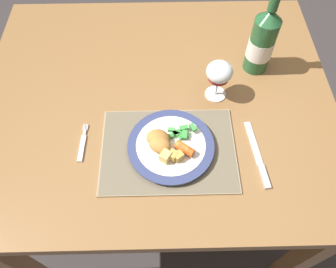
{
  "coord_description": "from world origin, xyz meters",
  "views": [
    {
      "loc": [
        0.02,
        -0.66,
        1.55
      ],
      "look_at": [
        0.03,
        -0.17,
        0.78
      ],
      "focal_mm": 35.0,
      "sensor_mm": 36.0,
      "label": 1
    }
  ],
  "objects": [
    {
      "name": "breaded_croquettes",
      "position": [
        0.01,
        -0.19,
        0.78
      ],
      "size": [
        0.08,
        0.1,
        0.03
      ],
      "color": "#A87033",
      "rests_on": "dinner_plate"
    },
    {
      "name": "bottle",
      "position": [
        0.33,
        0.12,
        0.85
      ],
      "size": [
        0.08,
        0.08,
        0.29
      ],
      "color": "#23562D",
      "rests_on": "dining_table"
    },
    {
      "name": "placemat",
      "position": [
        0.03,
        -0.2,
        0.74
      ],
      "size": [
        0.38,
        0.27,
        0.01
      ],
      "color": "gray",
      "rests_on": "dining_table"
    },
    {
      "name": "dining_table",
      "position": [
        0.0,
        0.0,
        0.64
      ],
      "size": [
        1.12,
        0.94,
        0.74
      ],
      "color": "olive",
      "rests_on": "ground"
    },
    {
      "name": "roast_potatoes",
      "position": [
        0.04,
        -0.24,
        0.78
      ],
      "size": [
        0.07,
        0.04,
        0.03
      ],
      "color": "#E5BC66",
      "rests_on": "dinner_plate"
    },
    {
      "name": "glazed_carrots",
      "position": [
        0.07,
        -0.22,
        0.78
      ],
      "size": [
        0.06,
        0.06,
        0.02
      ],
      "color": "orange",
      "rests_on": "dinner_plate"
    },
    {
      "name": "green_beans_pile",
      "position": [
        0.07,
        -0.17,
        0.77
      ],
      "size": [
        0.09,
        0.09,
        0.02
      ],
      "color": "green",
      "rests_on": "dinner_plate"
    },
    {
      "name": "dinner_plate",
      "position": [
        0.04,
        -0.2,
        0.76
      ],
      "size": [
        0.24,
        0.24,
        0.02
      ],
      "color": "silver",
      "rests_on": "placemat"
    },
    {
      "name": "table_knife",
      "position": [
        0.28,
        -0.24,
        0.74
      ],
      "size": [
        0.04,
        0.22,
        0.01
      ],
      "color": "silver",
      "rests_on": "dining_table"
    },
    {
      "name": "ground_plane",
      "position": [
        0.0,
        0.0,
        0.0
      ],
      "size": [
        6.0,
        6.0,
        0.0
      ],
      "primitive_type": "plane",
      "color": "#383333"
    },
    {
      "name": "wine_glass",
      "position": [
        0.19,
        -0.0,
        0.84
      ],
      "size": [
        0.08,
        0.08,
        0.13
      ],
      "color": "silver",
      "rests_on": "dining_table"
    },
    {
      "name": "fork",
      "position": [
        -0.21,
        -0.18,
        0.74
      ],
      "size": [
        0.02,
        0.13,
        0.01
      ],
      "color": "silver",
      "rests_on": "dining_table"
    }
  ]
}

